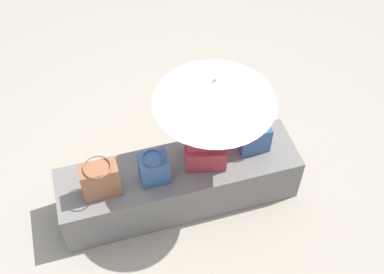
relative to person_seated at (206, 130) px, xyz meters
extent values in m
plane|color=#9E9384|center=(-0.24, -0.02, -0.87)|extent=(14.00, 14.00, 0.00)
cube|color=slate|center=(-0.24, -0.02, -0.63)|extent=(2.10, 0.56, 0.48)
cube|color=#992D38|center=(0.00, 0.00, -0.28)|extent=(0.39, 0.35, 0.22)
cube|color=#992D38|center=(0.00, 0.00, 0.07)|extent=(0.36, 0.27, 0.48)
sphere|color=#9E7051|center=(0.00, 0.00, 0.41)|extent=(0.20, 0.20, 0.20)
cylinder|color=#9E7051|center=(-0.20, 0.04, 0.10)|extent=(0.11, 0.21, 0.32)
cylinder|color=#9E7051|center=(0.20, -0.04, 0.10)|extent=(0.11, 0.21, 0.32)
cylinder|color=#B7B7BC|center=(0.03, -0.07, 0.11)|extent=(0.02, 0.02, 0.99)
cone|color=silver|center=(0.03, -0.07, 0.49)|extent=(0.93, 0.93, 0.21)
sphere|color=#B7B7BC|center=(0.03, -0.07, 0.61)|extent=(0.03, 0.03, 0.03)
cube|color=brown|center=(-0.90, -0.09, -0.23)|extent=(0.30, 0.16, 0.32)
torus|color=brown|center=(-0.90, -0.09, -0.05)|extent=(0.22, 0.22, 0.01)
cube|color=#335184|center=(-0.46, -0.08, -0.25)|extent=(0.24, 0.18, 0.27)
torus|color=#335184|center=(-0.46, -0.08, -0.10)|extent=(0.18, 0.18, 0.01)
cube|color=#335184|center=(0.44, 0.01, -0.26)|extent=(0.26, 0.16, 0.26)
torus|color=#335184|center=(0.44, 0.01, -0.11)|extent=(0.20, 0.20, 0.01)
camera|label=1|loc=(-0.84, -2.48, 3.01)|focal=46.38mm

